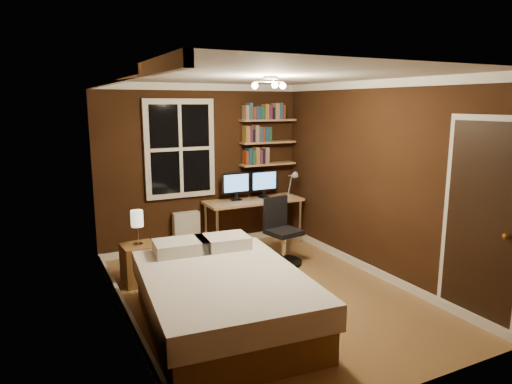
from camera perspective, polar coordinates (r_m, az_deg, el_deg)
name	(u,v)px	position (r m, az deg, el deg)	size (l,w,h in m)	color
floor	(266,294)	(5.51, 1.20, -12.68)	(4.20, 4.20, 0.00)	olive
wall_back	(202,167)	(7.04, -6.77, 3.09)	(3.20, 0.04, 2.50)	black
wall_left	(121,204)	(4.62, -16.57, -1.49)	(0.04, 4.20, 2.50)	black
wall_right	(376,180)	(6.04, 14.81, 1.47)	(0.04, 4.20, 2.50)	black
ceiling	(266,76)	(5.05, 1.31, 14.26)	(3.20, 4.20, 0.02)	white
window	(180,149)	(6.86, -9.49, 5.33)	(1.06, 0.06, 1.46)	white
door	(481,226)	(5.05, 26.26, -3.78)	(0.03, 0.82, 2.05)	black
door_knob	(506,236)	(4.85, 28.76, -4.88)	(0.06, 0.06, 0.06)	#B67C31
ceiling_fixture	(271,86)	(4.96, 1.86, 13.16)	(0.44, 0.44, 0.18)	beige
bookshelf_lower	(268,164)	(7.36, 1.49, 3.51)	(0.92, 0.22, 0.03)	tan
books_row_lower	(268,156)	(7.35, 1.49, 4.52)	(0.42, 0.16, 0.23)	maroon
bookshelf_middle	(268,142)	(7.32, 1.50, 6.23)	(0.92, 0.22, 0.03)	tan
books_row_middle	(268,134)	(7.31, 1.51, 7.24)	(0.48, 0.16, 0.23)	navy
bookshelf_upper	(268,120)	(7.30, 1.52, 8.97)	(0.92, 0.22, 0.03)	tan
books_row_upper	(268,112)	(7.30, 1.52, 9.99)	(0.66, 0.16, 0.23)	#235336
bed	(223,298)	(4.69, -4.20, -13.08)	(1.69, 2.22, 0.71)	brown
nightstand	(139,264)	(5.93, -14.38, -8.70)	(0.40, 0.40, 0.50)	brown
bedside_lamp	(137,228)	(5.79, -14.60, -4.35)	(0.15, 0.15, 0.43)	white
radiator	(187,231)	(7.03, -8.68, -4.89)	(0.40, 0.14, 0.60)	silver
desk	(253,203)	(7.14, -0.32, -1.45)	(1.54, 0.58, 0.73)	tan
monitor_left	(236,187)	(7.04, -2.52, 0.67)	(0.46, 0.12, 0.43)	black
monitor_right	(264,184)	(7.25, 1.01, 0.98)	(0.46, 0.12, 0.43)	black
desk_lamp	(293,183)	(7.32, 4.59, 1.07)	(0.14, 0.32, 0.44)	silver
office_chair	(282,239)	(6.41, 3.23, -5.92)	(0.51, 0.51, 0.93)	black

